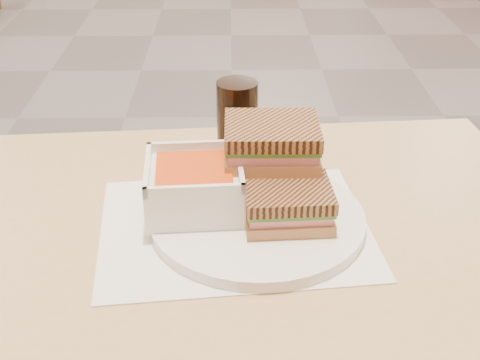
{
  "coord_description": "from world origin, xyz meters",
  "views": [
    {
      "loc": [
        -0.0,
        -2.74,
        1.25
      ],
      "look_at": [
        0.01,
        -2.0,
        0.82
      ],
      "focal_mm": 47.96,
      "sensor_mm": 36.0,
      "label": 1
    }
  ],
  "objects_px": {
    "panini_lower": "(287,204)",
    "plate": "(257,219)",
    "cola_glass": "(237,124)",
    "soup_bowl": "(194,187)",
    "main_table": "(141,309)"
  },
  "relations": [
    {
      "from": "panini_lower",
      "to": "cola_glass",
      "type": "xyz_separation_m",
      "value": [
        -0.07,
        0.2,
        0.03
      ]
    },
    {
      "from": "panini_lower",
      "to": "cola_glass",
      "type": "distance_m",
      "value": 0.21
    },
    {
      "from": "soup_bowl",
      "to": "main_table",
      "type": "bearing_deg",
      "value": -140.72
    },
    {
      "from": "panini_lower",
      "to": "main_table",
      "type": "bearing_deg",
      "value": -172.27
    },
    {
      "from": "main_table",
      "to": "soup_bowl",
      "type": "distance_m",
      "value": 0.19
    },
    {
      "from": "panini_lower",
      "to": "cola_glass",
      "type": "height_order",
      "value": "cola_glass"
    },
    {
      "from": "soup_bowl",
      "to": "panini_lower",
      "type": "distance_m",
      "value": 0.13
    },
    {
      "from": "main_table",
      "to": "soup_bowl",
      "type": "xyz_separation_m",
      "value": [
        0.08,
        0.07,
        0.16
      ]
    },
    {
      "from": "plate",
      "to": "soup_bowl",
      "type": "relative_size",
      "value": 2.13
    },
    {
      "from": "plate",
      "to": "panini_lower",
      "type": "height_order",
      "value": "panini_lower"
    },
    {
      "from": "cola_glass",
      "to": "main_table",
      "type": "bearing_deg",
      "value": -121.98
    },
    {
      "from": "main_table",
      "to": "panini_lower",
      "type": "xyz_separation_m",
      "value": [
        0.21,
        0.03,
        0.16
      ]
    },
    {
      "from": "main_table",
      "to": "soup_bowl",
      "type": "height_order",
      "value": "soup_bowl"
    },
    {
      "from": "plate",
      "to": "soup_bowl",
      "type": "bearing_deg",
      "value": 165.43
    },
    {
      "from": "panini_lower",
      "to": "plate",
      "type": "bearing_deg",
      "value": 159.82
    }
  ]
}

